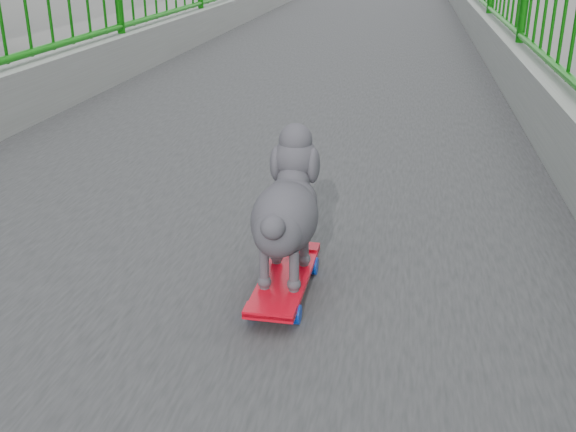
% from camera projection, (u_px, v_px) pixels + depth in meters
% --- Properties ---
extents(skateboard, '(0.15, 0.45, 0.06)m').
position_uv_depth(skateboard, '(285.00, 281.00, 1.88)').
color(skateboard, red).
rests_on(skateboard, footbridge).
extents(poodle, '(0.19, 0.43, 0.36)m').
position_uv_depth(poodle, '(286.00, 209.00, 1.82)').
color(poodle, '#312E34').
rests_on(poodle, skateboard).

